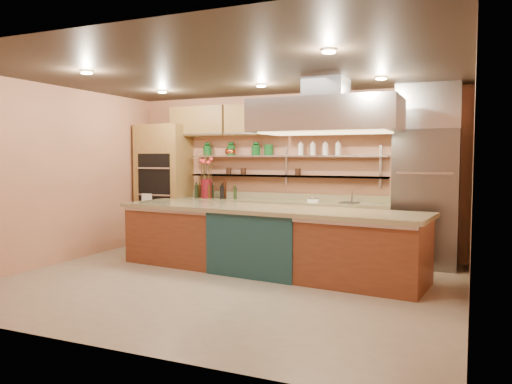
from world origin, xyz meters
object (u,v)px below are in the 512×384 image
at_px(island, 265,240).
at_px(flower_vase, 206,189).
at_px(green_canister, 269,150).
at_px(refrigerator, 426,198).
at_px(kitchen_scale, 314,199).
at_px(copper_kettle, 230,152).

relative_size(island, flower_vase, 13.11).
relative_size(island, green_canister, 23.85).
height_order(refrigerator, green_canister, refrigerator).
bearing_deg(island, kitchen_scale, 83.00).
distance_m(refrigerator, flower_vase, 3.85).
distance_m(copper_kettle, green_canister, 0.78).
bearing_deg(refrigerator, kitchen_scale, 179.68).
xyz_separation_m(island, copper_kettle, (-1.37, 1.59, 1.31)).
bearing_deg(green_canister, flower_vase, -169.16).
xyz_separation_m(flower_vase, copper_kettle, (0.37, 0.22, 0.68)).
bearing_deg(refrigerator, green_canister, 175.13).
xyz_separation_m(island, green_canister, (-0.59, 1.59, 1.33)).
xyz_separation_m(refrigerator, kitchen_scale, (-1.79, 0.01, -0.07)).
relative_size(island, copper_kettle, 26.06).
relative_size(kitchen_scale, green_canister, 0.94).
bearing_deg(copper_kettle, refrigerator, -3.78).
bearing_deg(kitchen_scale, copper_kettle, 151.61).
distance_m(island, green_canister, 2.16).
height_order(flower_vase, green_canister, green_canister).
height_order(kitchen_scale, green_canister, green_canister).
xyz_separation_m(refrigerator, green_canister, (-2.70, 0.23, 0.76)).
height_order(copper_kettle, green_canister, green_canister).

